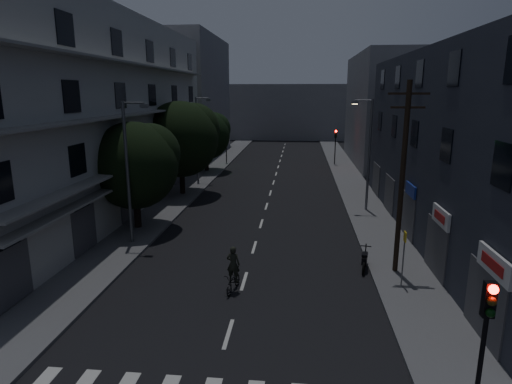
% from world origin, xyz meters
% --- Properties ---
extents(ground, '(160.00, 160.00, 0.00)m').
position_xyz_m(ground, '(0.00, 25.00, 0.00)').
color(ground, black).
rests_on(ground, ground).
extents(sidewalk_left, '(3.00, 90.00, 0.15)m').
position_xyz_m(sidewalk_left, '(-7.50, 25.00, 0.07)').
color(sidewalk_left, '#565659').
rests_on(sidewalk_left, ground).
extents(sidewalk_right, '(3.00, 90.00, 0.15)m').
position_xyz_m(sidewalk_right, '(7.50, 25.00, 0.07)').
color(sidewalk_right, '#565659').
rests_on(sidewalk_right, ground).
extents(lane_markings, '(0.15, 60.50, 0.01)m').
position_xyz_m(lane_markings, '(0.00, 31.25, 0.01)').
color(lane_markings, beige).
rests_on(lane_markings, ground).
extents(building_left, '(7.00, 36.00, 14.00)m').
position_xyz_m(building_left, '(-11.98, 18.00, 6.99)').
color(building_left, '#AEAEA9').
rests_on(building_left, ground).
extents(building_right, '(6.19, 28.00, 11.00)m').
position_xyz_m(building_right, '(11.99, 14.00, 5.50)').
color(building_right, '#272B36').
rests_on(building_right, ground).
extents(building_far_left, '(6.00, 20.00, 16.00)m').
position_xyz_m(building_far_left, '(-12.00, 48.00, 8.00)').
color(building_far_left, slate).
rests_on(building_far_left, ground).
extents(building_far_right, '(6.00, 20.00, 13.00)m').
position_xyz_m(building_far_right, '(12.00, 42.00, 6.50)').
color(building_far_right, slate).
rests_on(building_far_right, ground).
extents(building_far_end, '(24.00, 8.00, 10.00)m').
position_xyz_m(building_far_end, '(0.00, 70.00, 5.00)').
color(building_far_end, slate).
rests_on(building_far_end, ground).
extents(tree_near, '(5.45, 5.45, 6.73)m').
position_xyz_m(tree_near, '(-7.74, 13.60, 4.36)').
color(tree_near, black).
rests_on(tree_near, sidewalk_left).
extents(tree_mid, '(6.32, 6.32, 7.78)m').
position_xyz_m(tree_mid, '(-7.39, 23.12, 5.01)').
color(tree_mid, black).
rests_on(tree_mid, sidewalk_left).
extents(tree_far, '(5.23, 5.23, 6.47)m').
position_xyz_m(tree_far, '(-7.66, 34.04, 4.20)').
color(tree_far, black).
rests_on(tree_far, sidewalk_left).
extents(traffic_signal_near, '(0.28, 0.37, 4.10)m').
position_xyz_m(traffic_signal_near, '(7.01, -2.05, 3.10)').
color(traffic_signal_near, black).
rests_on(traffic_signal_near, sidewalk_right).
extents(traffic_signal_far_right, '(0.28, 0.37, 4.10)m').
position_xyz_m(traffic_signal_far_right, '(6.68, 39.55, 3.10)').
color(traffic_signal_far_right, black).
rests_on(traffic_signal_far_right, sidewalk_right).
extents(traffic_signal_far_left, '(0.28, 0.37, 4.10)m').
position_xyz_m(traffic_signal_far_left, '(-6.45, 39.53, 3.10)').
color(traffic_signal_far_left, black).
rests_on(traffic_signal_far_left, sidewalk_left).
extents(street_lamp_left_near, '(1.51, 0.25, 8.00)m').
position_xyz_m(street_lamp_left_near, '(-6.99, 10.79, 4.60)').
color(street_lamp_left_near, '#585C60').
rests_on(street_lamp_left_near, sidewalk_left).
extents(street_lamp_right, '(1.51, 0.25, 8.00)m').
position_xyz_m(street_lamp_right, '(7.33, 19.32, 4.60)').
color(street_lamp_right, slate).
rests_on(street_lamp_right, sidewalk_right).
extents(street_lamp_left_far, '(1.51, 0.25, 8.00)m').
position_xyz_m(street_lamp_left_far, '(-7.30, 28.67, 4.60)').
color(street_lamp_left_far, slate).
rests_on(street_lamp_left_far, sidewalk_left).
extents(utility_pole, '(1.80, 0.24, 9.00)m').
position_xyz_m(utility_pole, '(7.20, 8.14, 4.87)').
color(utility_pole, black).
rests_on(utility_pole, sidewalk_right).
extents(bus_stop_sign, '(0.06, 0.35, 2.52)m').
position_xyz_m(bus_stop_sign, '(7.12, 6.45, 1.89)').
color(bus_stop_sign, '#595B60').
rests_on(bus_stop_sign, sidewalk_right).
extents(motorcycle, '(0.63, 1.82, 1.18)m').
position_xyz_m(motorcycle, '(5.78, 8.43, 0.47)').
color(motorcycle, black).
rests_on(motorcycle, ground).
extents(cyclist, '(0.85, 1.72, 2.09)m').
position_xyz_m(cyclist, '(-0.34, 5.47, 0.70)').
color(cyclist, black).
rests_on(cyclist, ground).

